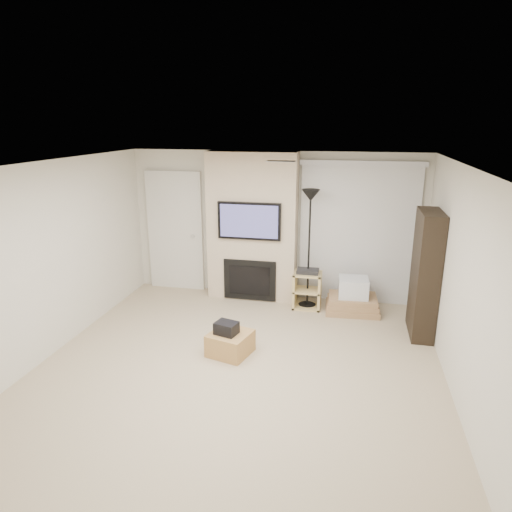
% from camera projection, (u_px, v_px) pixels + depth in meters
% --- Properties ---
extents(floor, '(5.00, 5.50, 0.00)m').
position_uv_depth(floor, '(236.00, 373.00, 5.59)').
color(floor, tan).
rests_on(floor, ground).
extents(ceiling, '(5.00, 5.50, 0.00)m').
position_uv_depth(ceiling, '(233.00, 167.00, 4.88)').
color(ceiling, white).
rests_on(ceiling, wall_back).
extents(wall_back, '(5.00, 0.00, 2.50)m').
position_uv_depth(wall_back, '(275.00, 225.00, 7.82)').
color(wall_back, silver).
rests_on(wall_back, ground).
extents(wall_front, '(5.00, 0.00, 2.50)m').
position_uv_depth(wall_front, '(116.00, 428.00, 2.66)').
color(wall_front, silver).
rests_on(wall_front, ground).
extents(wall_left, '(0.00, 5.50, 2.50)m').
position_uv_depth(wall_left, '(42.00, 263.00, 5.73)').
color(wall_left, silver).
rests_on(wall_left, ground).
extents(wall_right, '(0.00, 5.50, 2.50)m').
position_uv_depth(wall_right, '(467.00, 293.00, 4.74)').
color(wall_right, silver).
rests_on(wall_right, ground).
extents(hvac_vent, '(0.35, 0.18, 0.01)m').
position_uv_depth(hvac_vent, '(281.00, 161.00, 5.55)').
color(hvac_vent, silver).
rests_on(hvac_vent, ceiling).
extents(ottoman, '(0.62, 0.62, 0.30)m').
position_uv_depth(ottoman, '(230.00, 343.00, 6.02)').
color(ottoman, '#B28349').
rests_on(ottoman, floor).
extents(black_bag, '(0.33, 0.29, 0.16)m').
position_uv_depth(black_bag, '(226.00, 328.00, 5.93)').
color(black_bag, black).
rests_on(black_bag, ottoman).
extents(fireplace_wall, '(1.50, 0.47, 2.50)m').
position_uv_depth(fireplace_wall, '(252.00, 228.00, 7.69)').
color(fireplace_wall, beige).
rests_on(fireplace_wall, floor).
extents(entry_door, '(1.02, 0.11, 2.14)m').
position_uv_depth(entry_door, '(176.00, 232.00, 8.19)').
color(entry_door, silver).
rests_on(entry_door, floor).
extents(vertical_blinds, '(1.98, 0.10, 2.37)m').
position_uv_depth(vertical_blinds, '(358.00, 228.00, 7.48)').
color(vertical_blinds, silver).
rests_on(vertical_blinds, floor).
extents(floor_lamp, '(0.29, 0.29, 1.95)m').
position_uv_depth(floor_lamp, '(310.00, 216.00, 7.18)').
color(floor_lamp, black).
rests_on(floor_lamp, floor).
extents(av_stand, '(0.45, 0.38, 0.66)m').
position_uv_depth(av_stand, '(307.00, 288.00, 7.47)').
color(av_stand, '#D9BD76').
rests_on(av_stand, floor).
extents(box_stack, '(0.87, 0.68, 0.56)m').
position_uv_depth(box_stack, '(353.00, 299.00, 7.35)').
color(box_stack, '#A98056').
rests_on(box_stack, floor).
extents(bookshelf, '(0.30, 0.80, 1.80)m').
position_uv_depth(bookshelf, '(425.00, 274.00, 6.40)').
color(bookshelf, black).
rests_on(bookshelf, floor).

